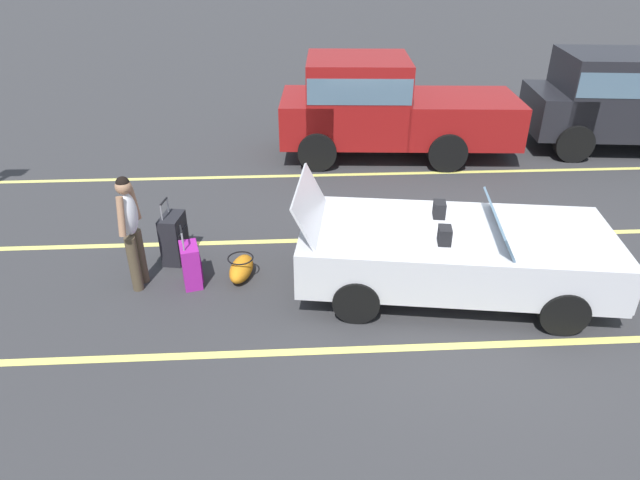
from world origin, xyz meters
The scene contains 11 objects.
ground_plane centered at (0.00, 0.00, 0.00)m, with size 80.00×80.00×0.00m, color #333335.
lot_line_near centered at (0.00, -1.21, 0.00)m, with size 18.00×0.12×0.01m, color #EAE066.
lot_line_mid centered at (0.00, 1.49, 0.00)m, with size 18.00×0.12×0.01m, color #EAE066.
lot_line_far centered at (0.00, 4.19, 0.00)m, with size 18.00×0.12×0.01m, color #EAE066.
convertible_car centered at (0.20, -0.03, 0.59)m, with size 4.39×2.36×1.51m.
suitcase_large_black centered at (-3.93, 1.02, 0.37)m, with size 0.37×0.52×0.99m.
suitcase_medium_bright centered at (-3.59, 0.33, 0.31)m, with size 0.34×0.45×0.90m.
duffel_bag centered at (-2.91, 0.45, 0.16)m, with size 0.45×0.69×0.34m.
traveler_person centered at (-4.32, 0.35, 0.93)m, with size 0.27×0.61×1.65m.
parked_pickup_truck_near centered at (5.30, 5.45, 1.11)m, with size 5.19×2.51×2.10m.
parked_pickup_truck_far centered at (-0.24, 5.31, 1.11)m, with size 5.12×2.33×2.10m.
Camera 1 is at (-2.16, -6.32, 4.40)m, focal length 31.17 mm.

